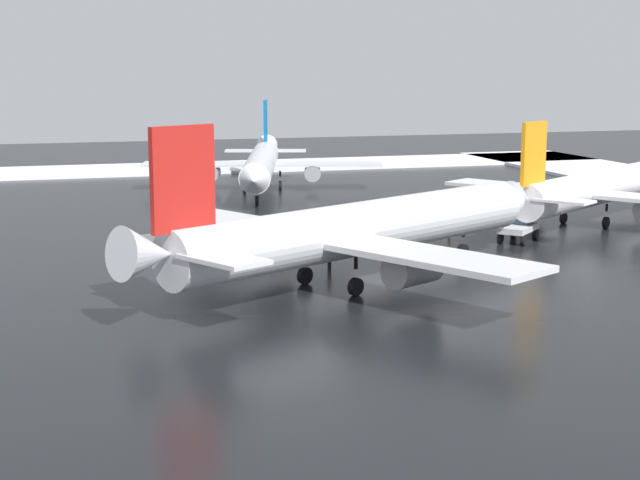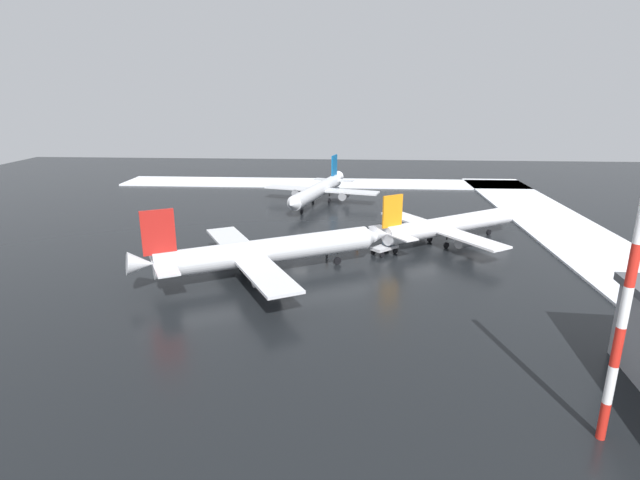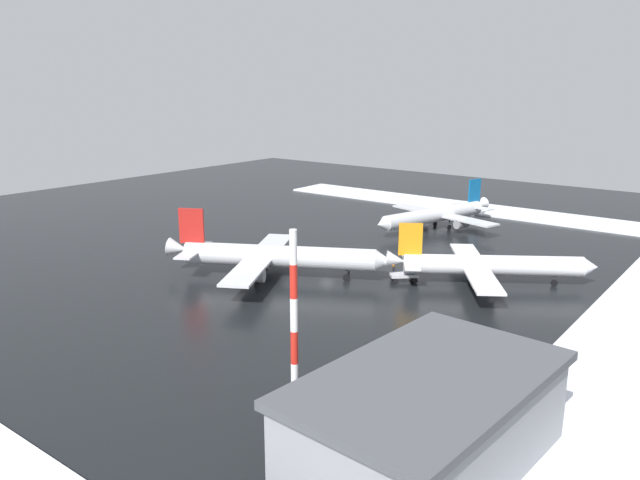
{
  "view_description": "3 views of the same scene",
  "coord_description": "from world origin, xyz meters",
  "px_view_note": "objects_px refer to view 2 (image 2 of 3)",
  "views": [
    {
      "loc": [
        -70.74,
        25.06,
        14.9
      ],
      "look_at": [
        -3.22,
        5.16,
        2.12
      ],
      "focal_mm": 55.0,
      "sensor_mm": 36.0,
      "label": 1
    },
    {
      "loc": [
        -77.05,
        -8.21,
        26.36
      ],
      "look_at": [
        -1.41,
        -3.49,
        3.45
      ],
      "focal_mm": 28.0,
      "sensor_mm": 36.0,
      "label": 2
    },
    {
      "loc": [
        -83.63,
        -62.83,
        31.89
      ],
      "look_at": [
        0.97,
        2.26,
        4.9
      ],
      "focal_mm": 35.0,
      "sensor_mm": 36.0,
      "label": 3
    }
  ],
  "objects_px": {
    "airplane_parked_starboard": "(318,190)",
    "ground_crew_near_tug": "(327,252)",
    "antenna_mast": "(621,327)",
    "ground_crew_by_nose_gear": "(268,258)",
    "ground_crew_beside_wing": "(357,241)",
    "airplane_parked_portside": "(448,225)",
    "airplane_foreground_jet": "(262,252)",
    "pushback_tug": "(386,246)"
  },
  "relations": [
    {
      "from": "ground_crew_near_tug",
      "to": "ground_crew_by_nose_gear",
      "type": "bearing_deg",
      "value": 93.61
    },
    {
      "from": "airplane_foreground_jet",
      "to": "antenna_mast",
      "type": "distance_m",
      "value": 47.31
    },
    {
      "from": "airplane_parked_starboard",
      "to": "pushback_tug",
      "type": "relative_size",
      "value": 6.95
    },
    {
      "from": "airplane_foreground_jet",
      "to": "airplane_parked_starboard",
      "type": "height_order",
      "value": "airplane_foreground_jet"
    },
    {
      "from": "airplane_parked_portside",
      "to": "ground_crew_near_tug",
      "type": "xyz_separation_m",
      "value": [
        -9.09,
        20.97,
        -2.36
      ]
    },
    {
      "from": "airplane_parked_starboard",
      "to": "airplane_parked_portside",
      "type": "xyz_separation_m",
      "value": [
        -30.65,
        -24.98,
        -0.03
      ]
    },
    {
      "from": "airplane_parked_portside",
      "to": "ground_crew_beside_wing",
      "type": "bearing_deg",
      "value": 155.62
    },
    {
      "from": "airplane_parked_portside",
      "to": "ground_crew_beside_wing",
      "type": "distance_m",
      "value": 16.31
    },
    {
      "from": "ground_crew_near_tug",
      "to": "ground_crew_by_nose_gear",
      "type": "relative_size",
      "value": 1.0
    },
    {
      "from": "airplane_parked_starboard",
      "to": "airplane_parked_portside",
      "type": "bearing_deg",
      "value": 54.81
    },
    {
      "from": "airplane_parked_portside",
      "to": "ground_crew_by_nose_gear",
      "type": "height_order",
      "value": "airplane_parked_portside"
    },
    {
      "from": "airplane_foreground_jet",
      "to": "airplane_parked_portside",
      "type": "distance_m",
      "value": 35.01
    },
    {
      "from": "pushback_tug",
      "to": "ground_crew_beside_wing",
      "type": "bearing_deg",
      "value": 96.22
    },
    {
      "from": "airplane_parked_starboard",
      "to": "ground_crew_near_tug",
      "type": "bearing_deg",
      "value": 21.4
    },
    {
      "from": "antenna_mast",
      "to": "airplane_foreground_jet",
      "type": "bearing_deg",
      "value": 44.12
    },
    {
      "from": "airplane_parked_starboard",
      "to": "ground_crew_near_tug",
      "type": "distance_m",
      "value": 40.02
    },
    {
      "from": "ground_crew_near_tug",
      "to": "antenna_mast",
      "type": "distance_m",
      "value": 49.73
    },
    {
      "from": "pushback_tug",
      "to": "ground_crew_by_nose_gear",
      "type": "distance_m",
      "value": 19.79
    },
    {
      "from": "airplane_parked_starboard",
      "to": "ground_crew_by_nose_gear",
      "type": "xyz_separation_m",
      "value": [
        -43.59,
        5.03,
        -2.39
      ]
    },
    {
      "from": "pushback_tug",
      "to": "ground_crew_beside_wing",
      "type": "xyz_separation_m",
      "value": [
        3.95,
        4.66,
        -0.31
      ]
    },
    {
      "from": "airplane_parked_portside",
      "to": "ground_crew_beside_wing",
      "type": "relative_size",
      "value": 17.4
    },
    {
      "from": "ground_crew_near_tug",
      "to": "antenna_mast",
      "type": "relative_size",
      "value": 0.09
    },
    {
      "from": "ground_crew_by_nose_gear",
      "to": "airplane_parked_portside",
      "type": "bearing_deg",
      "value": 78.52
    },
    {
      "from": "ground_crew_by_nose_gear",
      "to": "ground_crew_beside_wing",
      "type": "bearing_deg",
      "value": 91.37
    },
    {
      "from": "airplane_parked_starboard",
      "to": "ground_crew_by_nose_gear",
      "type": "bearing_deg",
      "value": 9.05
    },
    {
      "from": "ground_crew_beside_wing",
      "to": "ground_crew_by_nose_gear",
      "type": "height_order",
      "value": "same"
    },
    {
      "from": "airplane_parked_starboard",
      "to": "pushback_tug",
      "type": "height_order",
      "value": "airplane_parked_starboard"
    },
    {
      "from": "airplane_foreground_jet",
      "to": "ground_crew_beside_wing",
      "type": "xyz_separation_m",
      "value": [
        15.57,
        -13.98,
        -2.81
      ]
    },
    {
      "from": "airplane_foreground_jet",
      "to": "ground_crew_near_tug",
      "type": "height_order",
      "value": "airplane_foreground_jet"
    },
    {
      "from": "ground_crew_by_nose_gear",
      "to": "antenna_mast",
      "type": "height_order",
      "value": "antenna_mast"
    },
    {
      "from": "ground_crew_beside_wing",
      "to": "ground_crew_by_nose_gear",
      "type": "bearing_deg",
      "value": 71.07
    },
    {
      "from": "ground_crew_beside_wing",
      "to": "ground_crew_near_tug",
      "type": "xyz_separation_m",
      "value": [
        -6.45,
        5.04,
        0.0
      ]
    },
    {
      "from": "ground_crew_near_tug",
      "to": "airplane_parked_starboard",
      "type": "bearing_deg",
      "value": -13.7
    },
    {
      "from": "ground_crew_by_nose_gear",
      "to": "antenna_mast",
      "type": "distance_m",
      "value": 51.66
    },
    {
      "from": "airplane_parked_portside",
      "to": "pushback_tug",
      "type": "relative_size",
      "value": 6.14
    },
    {
      "from": "airplane_parked_starboard",
      "to": "antenna_mast",
      "type": "distance_m",
      "value": 87.33
    },
    {
      "from": "pushback_tug",
      "to": "ground_crew_near_tug",
      "type": "relative_size",
      "value": 2.84
    },
    {
      "from": "airplane_parked_starboard",
      "to": "antenna_mast",
      "type": "height_order",
      "value": "antenna_mast"
    },
    {
      "from": "airplane_parked_starboard",
      "to": "airplane_parked_portside",
      "type": "distance_m",
      "value": 39.54
    },
    {
      "from": "ground_crew_by_nose_gear",
      "to": "pushback_tug",
      "type": "bearing_deg",
      "value": 73.9
    },
    {
      "from": "airplane_foreground_jet",
      "to": "antenna_mast",
      "type": "xyz_separation_m",
      "value": [
        -33.7,
        -32.68,
        5.87
      ]
    },
    {
      "from": "airplane_foreground_jet",
      "to": "ground_crew_by_nose_gear",
      "type": "height_order",
      "value": "airplane_foreground_jet"
    }
  ]
}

